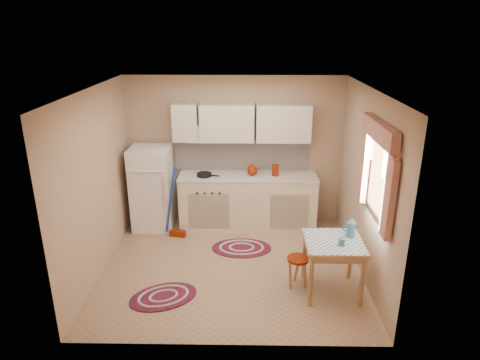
# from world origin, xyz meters

# --- Properties ---
(room_shell) EXTENTS (3.64, 3.60, 2.52)m
(room_shell) POSITION_xyz_m (0.16, 0.24, 1.60)
(room_shell) COLOR tan
(room_shell) RESTS_ON ground
(fridge) EXTENTS (0.65, 0.60, 1.40)m
(fridge) POSITION_xyz_m (-1.35, 1.25, 0.70)
(fridge) COLOR white
(fridge) RESTS_ON ground
(broom) EXTENTS (0.30, 0.17, 1.20)m
(broom) POSITION_xyz_m (-0.90, 0.90, 0.60)
(broom) COLOR #1B39AA
(broom) RESTS_ON ground
(base_cabinets) EXTENTS (2.25, 0.60, 0.88)m
(base_cabinets) POSITION_xyz_m (0.23, 1.30, 0.44)
(base_cabinets) COLOR silver
(base_cabinets) RESTS_ON ground
(countertop) EXTENTS (2.27, 0.62, 0.04)m
(countertop) POSITION_xyz_m (0.23, 1.30, 0.90)
(countertop) COLOR beige
(countertop) RESTS_ON base_cabinets
(frying_pan) EXTENTS (0.30, 0.30, 0.05)m
(frying_pan) POSITION_xyz_m (-0.48, 1.25, 0.94)
(frying_pan) COLOR black
(frying_pan) RESTS_ON countertop
(red_kettle) EXTENTS (0.24, 0.23, 0.19)m
(red_kettle) POSITION_xyz_m (0.30, 1.30, 1.01)
(red_kettle) COLOR maroon
(red_kettle) RESTS_ON countertop
(red_canister) EXTENTS (0.12, 0.12, 0.16)m
(red_canister) POSITION_xyz_m (0.68, 1.30, 1.00)
(red_canister) COLOR maroon
(red_canister) RESTS_ON countertop
(table) EXTENTS (0.72, 0.72, 0.72)m
(table) POSITION_xyz_m (1.30, -0.58, 0.36)
(table) COLOR tan
(table) RESTS_ON ground
(stool) EXTENTS (0.30, 0.30, 0.42)m
(stool) POSITION_xyz_m (0.89, -0.47, 0.21)
(stool) COLOR maroon
(stool) RESTS_ON ground
(coffee_pot) EXTENTS (0.17, 0.16, 0.27)m
(coffee_pot) POSITION_xyz_m (1.53, -0.46, 0.86)
(coffee_pot) COLOR teal
(coffee_pot) RESTS_ON table
(mug) EXTENTS (0.11, 0.11, 0.10)m
(mug) POSITION_xyz_m (1.38, -0.68, 0.77)
(mug) COLOR teal
(mug) RESTS_ON table
(rug_center) EXTENTS (0.92, 0.62, 0.02)m
(rug_center) POSITION_xyz_m (0.14, 0.51, 0.01)
(rug_center) COLOR maroon
(rug_center) RESTS_ON ground
(rug_left) EXTENTS (1.02, 0.88, 0.02)m
(rug_left) POSITION_xyz_m (-0.83, -0.76, 0.01)
(rug_left) COLOR maroon
(rug_left) RESTS_ON ground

